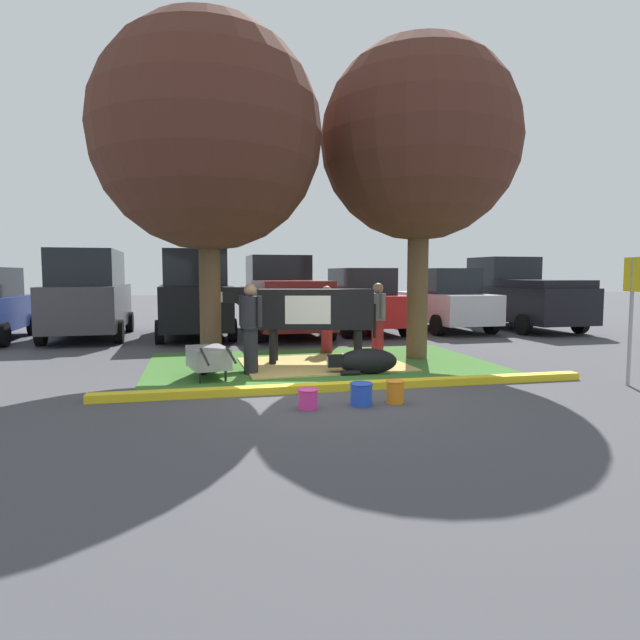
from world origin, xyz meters
name	(u,v)px	position (x,y,z in m)	size (l,w,h in m)	color
ground_plane	(321,391)	(0.00, 0.00, 0.00)	(80.00, 80.00, 0.00)	#424247
grass_island	(322,364)	(0.55, 2.37, 0.01)	(6.90, 4.49, 0.02)	#386B28
curb_yellow	(355,386)	(0.55, -0.03, 0.06)	(8.10, 0.24, 0.12)	yellow
hay_bedding	(323,364)	(0.57, 2.29, 0.03)	(3.20, 2.40, 0.04)	tan
shade_tree_left	(207,136)	(-1.65, 2.20, 4.39)	(4.25, 4.25, 6.53)	#4C3823
shade_tree_right	(420,142)	(2.76, 2.71, 4.64)	(4.20, 4.20, 6.76)	brown
cow_holstein	(310,310)	(0.35, 2.51, 1.12)	(3.08, 1.20, 1.58)	black
calf_lying	(366,361)	(1.12, 1.19, 0.24)	(1.32, 0.60, 0.48)	black
person_handler	(327,317)	(1.04, 3.94, 0.84)	(0.51, 0.34, 1.57)	maroon
person_visitor_near	(378,318)	(1.92, 2.88, 0.89)	(0.34, 0.52, 1.65)	maroon
person_visitor_far	(251,326)	(-0.95, 1.60, 0.90)	(0.39, 0.41, 1.67)	black
wheelbarrow	(208,358)	(-1.73, 1.29, 0.39)	(0.83, 1.62, 0.63)	gray
parking_sign	(632,295)	(5.06, -0.73, 1.50)	(0.11, 0.44, 2.12)	#99999E
bucket_pink	(308,398)	(-0.43, -1.09, 0.15)	(0.29, 0.29, 0.28)	#EA3893
bucket_blue	(361,394)	(0.34, -1.06, 0.17)	(0.33, 0.33, 0.32)	blue
bucket_orange	(395,391)	(0.85, -1.04, 0.17)	(0.27, 0.27, 0.33)	orange
suv_dark_grey	(89,294)	(-4.93, 8.35, 1.27)	(2.21, 4.65, 2.52)	#3D3D42
suv_black	(195,294)	(-1.97, 8.03, 1.27)	(2.21, 4.65, 2.52)	black
pickup_truck_maroon	(283,298)	(0.65, 8.09, 1.11)	(2.33, 5.45, 2.42)	maroon
sedan_red	(361,301)	(3.15, 8.11, 0.98)	(2.11, 4.45, 2.02)	red
sedan_silver	(443,300)	(5.95, 8.11, 0.98)	(2.11, 4.45, 2.02)	silver
pickup_truck_black	(517,296)	(8.63, 8.11, 1.11)	(2.33, 5.45, 2.42)	black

